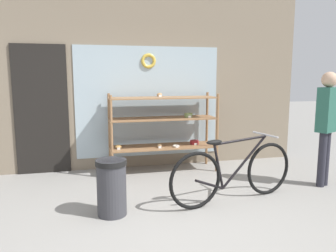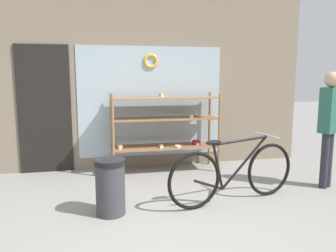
{
  "view_description": "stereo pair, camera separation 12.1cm",
  "coord_description": "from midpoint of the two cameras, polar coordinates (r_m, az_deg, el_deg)",
  "views": [
    {
      "loc": [
        -0.81,
        -3.1,
        1.6
      ],
      "look_at": [
        0.19,
        1.03,
        0.95
      ],
      "focal_mm": 35.0,
      "sensor_mm": 36.0,
      "label": 1
    },
    {
      "loc": [
        -0.69,
        -3.13,
        1.6
      ],
      "look_at": [
        0.19,
        1.03,
        0.95
      ],
      "focal_mm": 35.0,
      "sensor_mm": 36.0,
      "label": 2
    }
  ],
  "objects": [
    {
      "name": "ground_plane",
      "position": [
        3.58,
        0.01,
        -17.77
      ],
      "size": [
        30.0,
        30.0,
        0.0
      ],
      "primitive_type": "plane",
      "color": "gray"
    },
    {
      "name": "storefront_facade",
      "position": [
        5.74,
        -6.5,
        12.1
      ],
      "size": [
        5.99,
        0.13,
        4.0
      ],
      "color": "gray",
      "rests_on": "ground_plane"
    },
    {
      "name": "display_case",
      "position": [
        5.46,
        -1.35,
        0.41
      ],
      "size": [
        1.78,
        0.54,
        1.31
      ],
      "color": "#8E6642",
      "rests_on": "ground_plane"
    },
    {
      "name": "bicycle",
      "position": [
        4.28,
        10.59,
        -7.96
      ],
      "size": [
        1.82,
        0.56,
        0.84
      ],
      "rotation": [
        0.0,
        0.0,
        0.22
      ],
      "color": "black",
      "rests_on": "ground_plane"
    },
    {
      "name": "pedestrian",
      "position": [
        5.17,
        25.29,
        0.97
      ],
      "size": [
        0.37,
        0.3,
        1.66
      ],
      "rotation": [
        0.0,
        0.0,
        0.45
      ],
      "color": "#282833",
      "rests_on": "ground_plane"
    },
    {
      "name": "trash_bin",
      "position": [
        3.88,
        -10.69,
        -10.1
      ],
      "size": [
        0.36,
        0.36,
        0.66
      ],
      "color": "#38383D",
      "rests_on": "ground_plane"
    }
  ]
}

